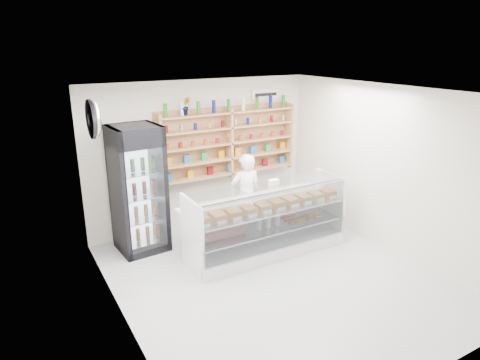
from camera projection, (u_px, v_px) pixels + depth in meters
room at (276, 192)px, 6.10m from camera, size 5.00×5.00×5.00m
display_counter at (266, 234)px, 7.26m from camera, size 2.77×0.83×1.21m
shop_worker at (245, 195)px, 7.77m from camera, size 0.62×0.45×1.56m
drinks_cooler at (138, 189)px, 7.15m from camera, size 0.83×0.81×2.17m
wall_shelving at (229, 143)px, 8.21m from camera, size 2.84×0.28×1.33m
potted_plant at (185, 106)px, 7.56m from camera, size 0.20×0.17×0.33m
security_mirror at (95, 119)px, 5.74m from camera, size 0.15×0.50×0.50m
wall_sign at (265, 94)px, 8.48m from camera, size 0.62×0.03×0.20m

